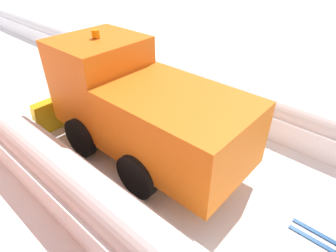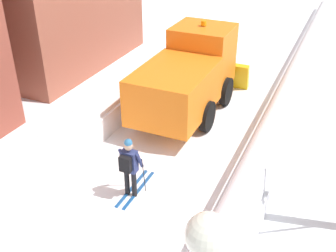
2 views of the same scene
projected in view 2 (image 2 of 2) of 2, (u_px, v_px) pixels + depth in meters
ground_plane at (203, 112)px, 15.62m from camera, size 80.00×80.00×0.00m
snowbank_left at (136, 84)px, 16.33m from camera, size 1.10×36.00×1.29m
snowbank_right at (281, 113)px, 14.33m from camera, size 1.10×36.00×1.18m
plow_truck at (189, 75)px, 14.97m from camera, size 3.20×5.98×3.12m
skier at (129, 165)px, 10.86m from camera, size 0.62×1.80×1.81m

